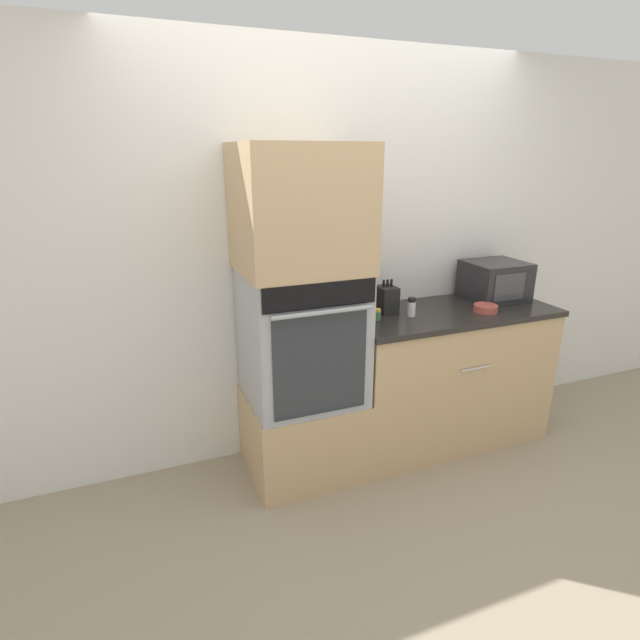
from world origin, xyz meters
name	(u,v)px	position (x,y,z in m)	size (l,w,h in m)	color
ground_plane	(372,483)	(0.00, 0.00, 0.00)	(12.00, 12.00, 0.00)	gray
wall_back	(333,258)	(0.00, 0.63, 1.25)	(8.00, 0.05, 2.50)	silver
oven_cabinet_base	(303,432)	(-0.33, 0.30, 0.25)	(0.66, 0.60, 0.50)	tan
wall_oven	(302,336)	(-0.33, 0.30, 0.89)	(0.64, 0.64, 0.77)	#9EA0A5
oven_cabinet_upper	(300,209)	(-0.33, 0.30, 1.60)	(0.66, 0.60, 0.67)	tan
counter_unit	(443,375)	(0.68, 0.30, 0.47)	(1.37, 0.63, 0.93)	tan
microwave	(495,281)	(1.09, 0.38, 1.06)	(0.38, 0.34, 0.26)	#232326
knife_block	(387,299)	(0.27, 0.40, 1.01)	(0.11, 0.14, 0.21)	black
bowl	(486,308)	(0.86, 0.17, 0.95)	(0.15, 0.15, 0.05)	#B24C42
condiment_jar_near	(357,306)	(0.08, 0.43, 0.98)	(0.06, 0.06, 0.10)	brown
condiment_jar_mid	(412,307)	(0.37, 0.27, 0.99)	(0.05, 0.05, 0.12)	silver
condiment_jar_far	(376,314)	(0.14, 0.29, 0.96)	(0.06, 0.06, 0.07)	#427047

